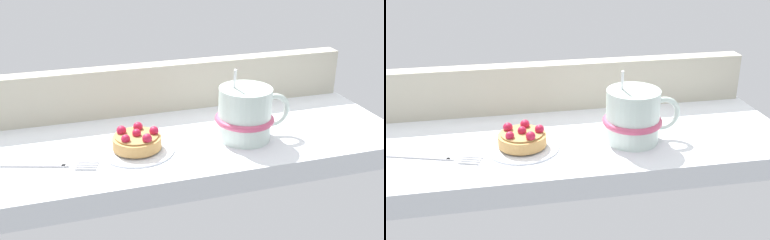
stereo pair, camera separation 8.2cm
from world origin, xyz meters
The scene contains 6 objects.
ground_plane centered at (0.00, 0.00, -2.07)cm, with size 85.63×31.33×4.15cm, color silver.
window_rail_back centered at (0.00, 13.80, 4.94)cm, with size 83.91×3.74×9.87cm, color #B2AD99.
dessert_plate centered at (-6.75, -3.76, 0.32)cm, with size 12.82×12.82×0.69cm.
raspberry_tart centered at (-6.73, -3.75, 2.02)cm, with size 8.39×8.39×3.59cm.
coffee_mug centered at (13.03, -4.34, 4.69)cm, with size 14.23×10.70×13.35cm.
dessert_fork centered at (-22.40, -4.85, 0.30)cm, with size 17.86×7.05×0.60cm.
Camera 1 is at (-19.06, -76.01, 37.01)cm, focal length 44.08 mm.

